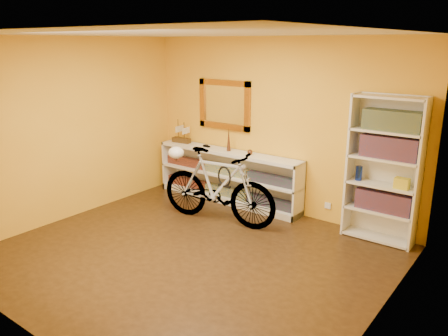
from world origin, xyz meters
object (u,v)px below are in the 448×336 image
Objects in this scene: bookcase at (383,170)px; helmet at (176,153)px; bicycle at (218,186)px; console_unit at (228,176)px.

helmet is at bearing -161.69° from bookcase.
helmet is at bearing 90.00° from bicycle.
bookcase reaches higher than helmet.
console_unit is 2.50m from bookcase.
helmet is (-0.69, -0.10, 0.41)m from bicycle.
bookcase is at bearing 18.31° from helmet.
console_unit is 1.06m from helmet.
console_unit is at bearing -179.41° from bookcase.
console_unit is 0.89m from bicycle.
bookcase is at bearing -76.65° from bicycle.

